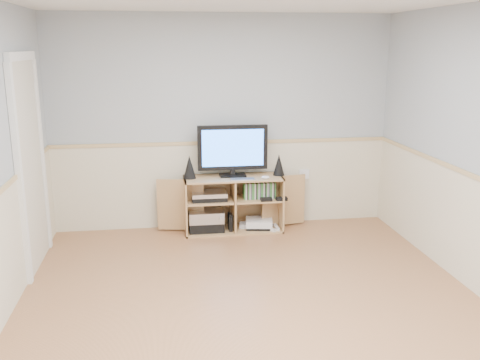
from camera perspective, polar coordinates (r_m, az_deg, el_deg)
The scene contains 11 objects.
room at distance 4.24m, azimuth 0.65°, elevation 1.65°, with size 4.04×4.54×2.54m.
media_cabinet at distance 6.34m, azimuth -0.78°, elevation -2.37°, with size 1.78×0.43×0.65m.
monitor at distance 6.18m, azimuth -0.79°, elevation 3.33°, with size 0.81×0.18×0.60m.
speaker_left at distance 6.15m, azimuth -5.41°, elevation 1.40°, with size 0.14×0.14×0.27m, color black.
speaker_right at distance 6.29m, azimuth 4.16°, elevation 1.63°, with size 0.13×0.13×0.25m, color black.
keyboard at distance 6.08m, azimuth 0.29°, elevation 0.08°, with size 0.28×0.11×0.01m, color #BCBCC0.
mouse at distance 6.12m, azimuth 2.72°, elevation 0.28°, with size 0.10×0.06×0.04m, color white.
av_components at distance 6.29m, azimuth -3.49°, elevation -3.62°, with size 0.50×0.30×0.47m.
game_consoles at distance 6.40m, azimuth 1.92°, elevation -4.67°, with size 0.46×0.31×0.11m.
game_cases at distance 6.27m, azimuth 2.07°, elevation -1.10°, with size 0.38×0.14×0.19m, color #3F8C3F.
wall_outlet at distance 6.61m, azimuth 6.85°, elevation 0.62°, with size 0.12×0.03×0.12m, color white.
Camera 1 is at (-0.71, -3.96, 2.13)m, focal length 40.00 mm.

